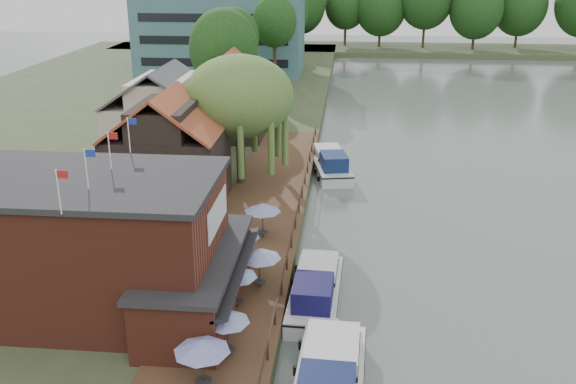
{
  "coord_description": "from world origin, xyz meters",
  "views": [
    {
      "loc": [
        -1.97,
        -29.69,
        18.62
      ],
      "look_at": [
        -6.0,
        12.0,
        3.0
      ],
      "focal_mm": 40.0,
      "sensor_mm": 36.0,
      "label": 1
    }
  ],
  "objects_px": {
    "hotel_block": "(221,33)",
    "umbrella_3": "(260,268)",
    "cottage_b": "(165,116)",
    "cruiser_1": "(316,285)",
    "umbrella_4": "(239,247)",
    "willow": "(240,121)",
    "umbrella_5": "(263,220)",
    "cruiser_2": "(330,161)",
    "cottage_c": "(229,96)",
    "cruiser_0": "(329,379)",
    "umbrella_0": "(203,364)",
    "umbrella_1": "(227,334)",
    "pub": "(108,245)",
    "umbrella_2": "(236,288)",
    "cottage_a": "(168,149)"
  },
  "relations": [
    {
      "from": "hotel_block",
      "to": "umbrella_3",
      "type": "bearing_deg",
      "value": -77.28
    },
    {
      "from": "cottage_b",
      "to": "cruiser_1",
      "type": "height_order",
      "value": "cottage_b"
    },
    {
      "from": "umbrella_3",
      "to": "umbrella_4",
      "type": "height_order",
      "value": "same"
    },
    {
      "from": "willow",
      "to": "cruiser_1",
      "type": "height_order",
      "value": "willow"
    },
    {
      "from": "willow",
      "to": "umbrella_5",
      "type": "height_order",
      "value": "willow"
    },
    {
      "from": "hotel_block",
      "to": "cottage_b",
      "type": "relative_size",
      "value": 2.65
    },
    {
      "from": "cruiser_2",
      "to": "hotel_block",
      "type": "bearing_deg",
      "value": 101.51
    },
    {
      "from": "cottage_c",
      "to": "umbrella_4",
      "type": "distance_m",
      "value": 29.44
    },
    {
      "from": "cruiser_1",
      "to": "cruiser_0",
      "type": "bearing_deg",
      "value": -80.95
    },
    {
      "from": "cruiser_2",
      "to": "cruiser_0",
      "type": "bearing_deg",
      "value": -99.16
    },
    {
      "from": "cruiser_2",
      "to": "umbrella_3",
      "type": "bearing_deg",
      "value": -108.6
    },
    {
      "from": "hotel_block",
      "to": "cruiser_2",
      "type": "height_order",
      "value": "hotel_block"
    },
    {
      "from": "umbrella_0",
      "to": "umbrella_1",
      "type": "xyz_separation_m",
      "value": [
        0.62,
        2.36,
        0.0
      ]
    },
    {
      "from": "cottage_b",
      "to": "umbrella_4",
      "type": "distance_m",
      "value": 22.23
    },
    {
      "from": "cottage_b",
      "to": "umbrella_5",
      "type": "xyz_separation_m",
      "value": [
        10.69,
        -15.54,
        -2.96
      ]
    },
    {
      "from": "pub",
      "to": "cottage_b",
      "type": "height_order",
      "value": "cottage_b"
    },
    {
      "from": "umbrella_2",
      "to": "willow",
      "type": "bearing_deg",
      "value": 98.75
    },
    {
      "from": "cottage_a",
      "to": "umbrella_5",
      "type": "bearing_deg",
      "value": -35.76
    },
    {
      "from": "umbrella_4",
      "to": "cottage_b",
      "type": "bearing_deg",
      "value": 116.57
    },
    {
      "from": "cruiser_1",
      "to": "hotel_block",
      "type": "bearing_deg",
      "value": 107.38
    },
    {
      "from": "umbrella_2",
      "to": "cruiser_2",
      "type": "relative_size",
      "value": 0.24
    },
    {
      "from": "pub",
      "to": "umbrella_4",
      "type": "relative_size",
      "value": 8.13
    },
    {
      "from": "pub",
      "to": "umbrella_0",
      "type": "relative_size",
      "value": 8.2
    },
    {
      "from": "umbrella_5",
      "to": "cruiser_1",
      "type": "relative_size",
      "value": 0.26
    },
    {
      "from": "cruiser_1",
      "to": "cottage_a",
      "type": "bearing_deg",
      "value": 136.37
    },
    {
      "from": "cottage_b",
      "to": "umbrella_5",
      "type": "relative_size",
      "value": 3.99
    },
    {
      "from": "cottage_c",
      "to": "willow",
      "type": "bearing_deg",
      "value": -75.96
    },
    {
      "from": "pub",
      "to": "umbrella_5",
      "type": "height_order",
      "value": "pub"
    },
    {
      "from": "hotel_block",
      "to": "willow",
      "type": "relative_size",
      "value": 2.44
    },
    {
      "from": "cruiser_1",
      "to": "umbrella_1",
      "type": "bearing_deg",
      "value": -115.38
    },
    {
      "from": "umbrella_3",
      "to": "cruiser_0",
      "type": "height_order",
      "value": "umbrella_3"
    },
    {
      "from": "cottage_a",
      "to": "cottage_c",
      "type": "distance_m",
      "value": 19.03
    },
    {
      "from": "umbrella_5",
      "to": "cruiser_1",
      "type": "bearing_deg",
      "value": -58.62
    },
    {
      "from": "willow",
      "to": "cruiser_2",
      "type": "distance_m",
      "value": 10.68
    },
    {
      "from": "willow",
      "to": "umbrella_5",
      "type": "distance_m",
      "value": 11.69
    },
    {
      "from": "hotel_block",
      "to": "umbrella_4",
      "type": "xyz_separation_m",
      "value": [
        13.85,
        -65.7,
        -4.86
      ]
    },
    {
      "from": "umbrella_1",
      "to": "cruiser_1",
      "type": "height_order",
      "value": "umbrella_1"
    },
    {
      "from": "hotel_block",
      "to": "cottage_b",
      "type": "bearing_deg",
      "value": -85.03
    },
    {
      "from": "hotel_block",
      "to": "umbrella_1",
      "type": "bearing_deg",
      "value": -78.79
    },
    {
      "from": "cruiser_0",
      "to": "cruiser_1",
      "type": "bearing_deg",
      "value": 99.18
    },
    {
      "from": "cottage_a",
      "to": "cottage_b",
      "type": "height_order",
      "value": "same"
    },
    {
      "from": "umbrella_2",
      "to": "umbrella_3",
      "type": "height_order",
      "value": "same"
    },
    {
      "from": "cottage_c",
      "to": "cottage_a",
      "type": "bearing_deg",
      "value": -93.01
    },
    {
      "from": "cottage_a",
      "to": "umbrella_4",
      "type": "height_order",
      "value": "cottage_a"
    },
    {
      "from": "hotel_block",
      "to": "cottage_c",
      "type": "relative_size",
      "value": 2.99
    },
    {
      "from": "pub",
      "to": "umbrella_5",
      "type": "distance_m",
      "value": 11.83
    },
    {
      "from": "willow",
      "to": "cottage_c",
      "type": "bearing_deg",
      "value": 104.04
    },
    {
      "from": "cottage_b",
      "to": "umbrella_4",
      "type": "bearing_deg",
      "value": -63.43
    },
    {
      "from": "umbrella_3",
      "to": "umbrella_5",
      "type": "xyz_separation_m",
      "value": [
        -0.72,
        6.74,
        0.0
      ]
    },
    {
      "from": "cottage_b",
      "to": "cruiser_1",
      "type": "distance_m",
      "value": 26.53
    }
  ]
}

